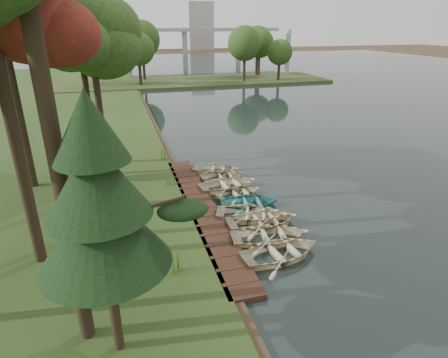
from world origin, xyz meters
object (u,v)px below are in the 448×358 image
object	(u,v)px
boardwalk	(202,210)
stored_rowboat	(108,174)
rowboat_0	(281,250)
rowboat_2	(263,219)
pine_tree	(99,201)
rowboat_1	(271,234)

from	to	relation	value
boardwalk	stored_rowboat	bearing A→B (deg)	131.37
stored_rowboat	boardwalk	bearing A→B (deg)	-100.60
rowboat_0	stored_rowboat	size ratio (longest dim) A/B	1.05
boardwalk	rowboat_0	world-z (taller)	rowboat_0
rowboat_0	stored_rowboat	xyz separation A→B (m)	(-7.63, 11.37, 0.23)
stored_rowboat	rowboat_2	bearing A→B (deg)	-98.79
boardwalk	rowboat_0	bearing A→B (deg)	-65.84
rowboat_2	pine_tree	distance (m)	11.24
rowboat_2	pine_tree	bearing A→B (deg)	130.96
rowboat_1	pine_tree	distance (m)	10.28
stored_rowboat	rowboat_1	bearing A→B (deg)	-104.27
rowboat_2	pine_tree	xyz separation A→B (m)	(-7.60, -6.47, 5.16)
rowboat_0	rowboat_1	bearing A→B (deg)	-9.46
rowboat_0	pine_tree	xyz separation A→B (m)	(-7.34, -3.51, 5.16)
rowboat_1	rowboat_0	bearing A→B (deg)	-175.84
rowboat_1	pine_tree	xyz separation A→B (m)	(-7.40, -4.93, 5.15)
rowboat_0	rowboat_1	size ratio (longest dim) A/B	0.98
boardwalk	rowboat_2	xyz separation A→B (m)	(2.74, -2.56, 0.31)
rowboat_0	rowboat_2	world-z (taller)	rowboat_2
boardwalk	rowboat_2	world-z (taller)	rowboat_2
pine_tree	boardwalk	bearing A→B (deg)	61.71
rowboat_0	pine_tree	distance (m)	9.63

